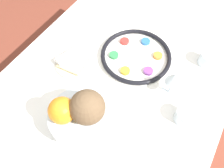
% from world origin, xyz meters
% --- Properties ---
extents(ground_plane, '(8.00, 8.00, 0.00)m').
position_xyz_m(ground_plane, '(0.00, 0.00, 0.00)').
color(ground_plane, brown).
extents(dining_table, '(1.57, 0.93, 0.76)m').
position_xyz_m(dining_table, '(0.00, 0.00, 0.38)').
color(dining_table, white).
rests_on(dining_table, ground_plane).
extents(seder_plate, '(0.33, 0.33, 0.03)m').
position_xyz_m(seder_plate, '(-0.04, 0.01, 0.78)').
color(seder_plate, white).
rests_on(seder_plate, dining_table).
extents(wine_glass, '(0.07, 0.07, 0.14)m').
position_xyz_m(wine_glass, '(0.05, 0.22, 0.86)').
color(wine_glass, silver).
rests_on(wine_glass, dining_table).
extents(fruit_stand, '(0.22, 0.22, 0.12)m').
position_xyz_m(fruit_stand, '(0.36, 0.00, 0.85)').
color(fruit_stand, silver).
rests_on(fruit_stand, dining_table).
extents(orange_fruit, '(0.09, 0.09, 0.09)m').
position_xyz_m(orange_fruit, '(0.39, -0.04, 0.92)').
color(orange_fruit, orange).
rests_on(orange_fruit, fruit_stand).
extents(coconut, '(0.12, 0.12, 0.12)m').
position_xyz_m(coconut, '(0.35, 0.03, 0.94)').
color(coconut, brown).
rests_on(coconut, fruit_stand).
extents(bread_plate, '(0.17, 0.17, 0.02)m').
position_xyz_m(bread_plate, '(0.13, -0.21, 0.77)').
color(bread_plate, beige).
rests_on(bread_plate, dining_table).
extents(napkin_roll, '(0.17, 0.10, 0.05)m').
position_xyz_m(napkin_roll, '(0.10, -0.24, 0.78)').
color(napkin_roll, white).
rests_on(napkin_roll, dining_table).
extents(cup_near, '(0.07, 0.07, 0.06)m').
position_xyz_m(cup_near, '(-0.18, 0.30, 0.79)').
color(cup_near, silver).
rests_on(cup_near, dining_table).
extents(cup_mid, '(0.07, 0.07, 0.06)m').
position_xyz_m(cup_mid, '(0.13, 0.32, 0.79)').
color(cup_mid, silver).
rests_on(cup_mid, dining_table).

